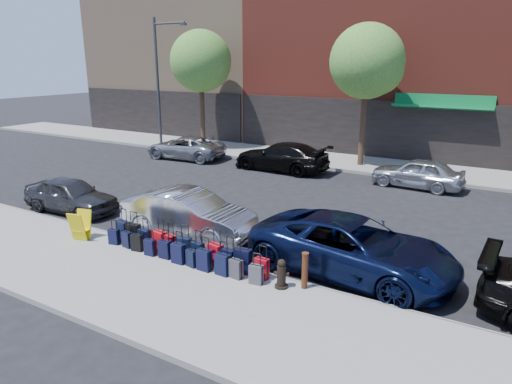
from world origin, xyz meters
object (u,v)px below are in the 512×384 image
Objects in this scene: tree_left at (203,63)px; suitcase_front_5 at (185,247)px; car_near_1 at (189,214)px; car_far_0 at (185,147)px; streetlight at (160,75)px; fire_hydrant at (281,274)px; car_near_0 at (71,195)px; car_far_2 at (417,173)px; car_near_2 at (353,247)px; display_rack at (80,226)px; bollard at (305,270)px; tree_center at (369,64)px; car_far_1 at (281,157)px.

tree_left is 18.02m from suitcase_front_5.
car_near_1 is 0.96× the size of car_far_0.
streetlight reaches higher than fire_hydrant.
car_far_2 is (10.64, 10.19, 0.02)m from car_near_0.
car_near_1 is at bearing 95.21° from car_near_2.
fire_hydrant is at bearing -102.10° from car_near_0.
streetlight reaches higher than display_rack.
fire_hydrant is 16.82m from car_far_0.
car_near_1 is at bearing -24.02° from car_far_2.
display_rack is (-7.38, -0.63, -0.03)m from bollard.
bollard is 1.78m from car_near_2.
car_far_0 is at bearing 11.07° from car_near_0.
suitcase_front_5 is at bearing -46.79° from streetlight.
suitcase_front_5 reaches higher than bollard.
car_near_1 reaches higher than car_near_0.
car_near_2 is 1.17× the size of car_far_0.
display_rack is (-4.34, -14.86, -4.81)m from tree_center.
suitcase_front_5 is (12.75, -13.58, -4.21)m from streetlight.
car_far_2 reaches higher than display_rack.
car_near_0 is (-2.94, 1.97, 0.05)m from display_rack.
car_near_1 is (-1.85, -12.57, -4.66)m from tree_center.
display_rack reaches higher than fire_hydrant.
tree_left is at bearing 133.58° from bollard.
car_near_1 is (5.43, 0.32, 0.09)m from car_near_0.
tree_center reaches higher than fire_hydrant.
car_near_2 is (4.37, 1.71, 0.32)m from suitcase_front_5.
car_far_1 is at bearing -141.10° from tree_center.
bollard is at bearing 31.82° from car_far_1.
car_near_2 reaches higher than suitcase_front_5.
bollard is (0.51, 0.26, 0.14)m from fire_hydrant.
bollard is at bearing -8.48° from display_rack.
car_near_0 is 14.73m from car_far_2.
bollard is 13.15m from car_far_1.
fire_hydrant is at bearing -117.17° from car_near_1.
tree_center is (10.50, 0.00, 0.00)m from tree_left.
car_near_1 reaches higher than car_far_2.
display_rack is 0.20× the size of car_near_1.
car_far_2 is at bearing 88.44° from bollard.
car_near_0 is at bearing 89.80° from car_near_1.
car_far_0 is at bearing 117.23° from fire_hydrant.
suitcase_front_5 is 3.71m from display_rack.
streetlight is at bearing -92.98° from car_far_2.
car_near_0 reaches higher than fire_hydrant.
streetlight is 17.04m from car_near_1.
suitcase_front_5 is at bearing 116.57° from car_near_2.
bollard is 17.02m from car_far_0.
tree_center reaches higher than car_near_2.
car_far_0 is (0.76, -2.99, -4.75)m from tree_left.
streetlight is at bearing 40.75° from car_near_1.
fire_hydrant is 11.82m from car_far_2.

